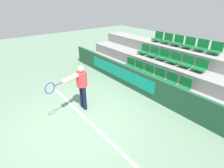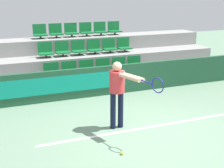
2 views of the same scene
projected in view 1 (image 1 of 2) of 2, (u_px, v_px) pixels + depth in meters
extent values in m
plane|color=slate|center=(75.00, 121.00, 5.61)|extent=(30.00, 30.00, 0.00)
cube|color=white|center=(84.00, 117.00, 5.79)|extent=(4.91, 0.08, 0.01)
cube|color=#1E4C33|center=(141.00, 83.00, 7.06)|extent=(10.13, 0.12, 0.92)
cube|color=#0F937A|center=(119.00, 72.00, 7.93)|extent=(4.11, 0.02, 0.51)
cube|color=gray|center=(150.00, 84.00, 7.47)|extent=(9.73, 0.97, 0.50)
cube|color=gray|center=(165.00, 73.00, 7.90)|extent=(9.73, 0.97, 1.00)
cube|color=gray|center=(178.00, 63.00, 8.33)|extent=(9.73, 0.97, 1.49)
cylinder|color=#333333|center=(128.00, 67.00, 8.37)|extent=(0.07, 0.07, 0.11)
cube|color=#146B33|center=(128.00, 66.00, 8.33)|extent=(0.47, 0.37, 0.05)
cube|color=#146B33|center=(131.00, 61.00, 8.34)|extent=(0.47, 0.04, 0.35)
cylinder|color=#333333|center=(137.00, 71.00, 7.97)|extent=(0.07, 0.07, 0.11)
cube|color=#146B33|center=(137.00, 69.00, 7.93)|extent=(0.47, 0.37, 0.05)
cube|color=#146B33|center=(140.00, 64.00, 7.93)|extent=(0.47, 0.04, 0.35)
cylinder|color=#333333|center=(146.00, 75.00, 7.57)|extent=(0.07, 0.07, 0.11)
cube|color=#146B33|center=(146.00, 73.00, 7.53)|extent=(0.47, 0.37, 0.05)
cube|color=#146B33|center=(149.00, 68.00, 7.53)|extent=(0.47, 0.04, 0.35)
cylinder|color=#333333|center=(157.00, 79.00, 7.16)|extent=(0.07, 0.07, 0.11)
cube|color=#146B33|center=(157.00, 77.00, 7.13)|extent=(0.47, 0.37, 0.05)
cube|color=#146B33|center=(160.00, 72.00, 7.13)|extent=(0.47, 0.04, 0.35)
cylinder|color=#333333|center=(169.00, 84.00, 6.76)|extent=(0.07, 0.07, 0.11)
cube|color=#146B33|center=(169.00, 82.00, 6.73)|extent=(0.47, 0.37, 0.05)
cube|color=#146B33|center=(172.00, 77.00, 6.73)|extent=(0.47, 0.04, 0.35)
cylinder|color=#333333|center=(182.00, 90.00, 6.36)|extent=(0.07, 0.07, 0.11)
cube|color=#146B33|center=(182.00, 88.00, 6.32)|extent=(0.47, 0.37, 0.05)
cube|color=#146B33|center=(186.00, 82.00, 6.33)|extent=(0.47, 0.04, 0.35)
cylinder|color=#333333|center=(143.00, 54.00, 8.69)|extent=(0.07, 0.07, 0.11)
cube|color=#146B33|center=(143.00, 52.00, 8.65)|extent=(0.47, 0.37, 0.05)
cube|color=#146B33|center=(146.00, 47.00, 8.65)|extent=(0.47, 0.04, 0.35)
cylinder|color=#333333|center=(152.00, 56.00, 8.28)|extent=(0.07, 0.07, 0.11)
cube|color=#146B33|center=(152.00, 55.00, 8.25)|extent=(0.47, 0.37, 0.05)
cube|color=#146B33|center=(155.00, 50.00, 8.25)|extent=(0.47, 0.04, 0.35)
cylinder|color=#333333|center=(162.00, 59.00, 7.88)|extent=(0.07, 0.07, 0.11)
cube|color=#146B33|center=(162.00, 58.00, 7.85)|extent=(0.47, 0.37, 0.05)
cube|color=#146B33|center=(165.00, 53.00, 7.85)|extent=(0.47, 0.04, 0.35)
cylinder|color=#333333|center=(173.00, 63.00, 7.48)|extent=(0.07, 0.07, 0.11)
cube|color=#146B33|center=(173.00, 61.00, 7.44)|extent=(0.47, 0.37, 0.05)
cube|color=#146B33|center=(176.00, 56.00, 7.45)|extent=(0.47, 0.04, 0.35)
cylinder|color=#333333|center=(185.00, 66.00, 7.08)|extent=(0.07, 0.07, 0.11)
cube|color=#146B33|center=(185.00, 65.00, 7.04)|extent=(0.47, 0.37, 0.05)
cube|color=#146B33|center=(188.00, 59.00, 7.04)|extent=(0.47, 0.04, 0.35)
cylinder|color=#333333|center=(199.00, 71.00, 6.68)|extent=(0.07, 0.07, 0.11)
cube|color=#146B33|center=(199.00, 69.00, 6.64)|extent=(0.47, 0.37, 0.05)
cube|color=#146B33|center=(202.00, 63.00, 6.64)|extent=(0.47, 0.04, 0.35)
cylinder|color=#333333|center=(157.00, 41.00, 9.00)|extent=(0.07, 0.07, 0.11)
cube|color=#146B33|center=(157.00, 39.00, 8.97)|extent=(0.47, 0.37, 0.05)
cube|color=#146B33|center=(159.00, 35.00, 8.97)|extent=(0.47, 0.04, 0.35)
cylinder|color=#333333|center=(166.00, 43.00, 8.60)|extent=(0.07, 0.07, 0.11)
cube|color=#146B33|center=(166.00, 41.00, 8.56)|extent=(0.47, 0.37, 0.05)
cube|color=#146B33|center=(169.00, 37.00, 8.57)|extent=(0.47, 0.04, 0.35)
cylinder|color=#333333|center=(176.00, 45.00, 8.20)|extent=(0.07, 0.07, 0.11)
cube|color=#146B33|center=(176.00, 43.00, 8.16)|extent=(0.47, 0.37, 0.05)
cube|color=#146B33|center=(179.00, 39.00, 8.16)|extent=(0.47, 0.04, 0.35)
cylinder|color=#333333|center=(187.00, 48.00, 7.80)|extent=(0.07, 0.07, 0.11)
cube|color=#146B33|center=(188.00, 46.00, 7.76)|extent=(0.47, 0.37, 0.05)
cube|color=#146B33|center=(191.00, 41.00, 7.76)|extent=(0.47, 0.04, 0.35)
cylinder|color=#333333|center=(200.00, 50.00, 7.39)|extent=(0.07, 0.07, 0.11)
cube|color=#146B33|center=(200.00, 49.00, 7.36)|extent=(0.47, 0.37, 0.05)
cube|color=#146B33|center=(203.00, 43.00, 7.36)|extent=(0.47, 0.04, 0.35)
cylinder|color=#333333|center=(214.00, 53.00, 6.99)|extent=(0.07, 0.07, 0.11)
cube|color=#146B33|center=(214.00, 52.00, 6.96)|extent=(0.47, 0.37, 0.05)
cube|color=#146B33|center=(217.00, 46.00, 6.96)|extent=(0.47, 0.04, 0.35)
cylinder|color=black|center=(82.00, 96.00, 6.16)|extent=(0.13, 0.13, 0.89)
cylinder|color=black|center=(85.00, 98.00, 6.02)|extent=(0.13, 0.13, 0.89)
cylinder|color=red|center=(82.00, 79.00, 5.78)|extent=(0.35, 0.35, 0.50)
sphere|color=tan|center=(81.00, 69.00, 5.62)|extent=(0.22, 0.22, 0.22)
cylinder|color=tan|center=(69.00, 78.00, 5.36)|extent=(0.28, 0.62, 0.09)
cylinder|color=tan|center=(71.00, 79.00, 5.29)|extent=(0.28, 0.62, 0.09)
cylinder|color=navy|center=(58.00, 84.00, 4.98)|extent=(0.12, 0.29, 0.03)
torus|color=navy|center=(50.00, 88.00, 4.75)|extent=(0.12, 0.32, 0.32)
sphere|color=#CCDB33|center=(46.00, 115.00, 5.86)|extent=(0.07, 0.07, 0.07)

